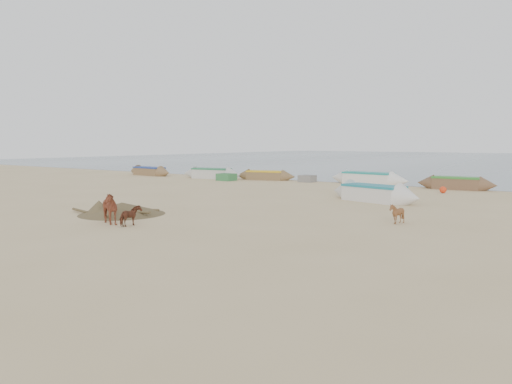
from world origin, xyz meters
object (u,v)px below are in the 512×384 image
cow_adult (107,208)px  near_canoe (373,193)px  calf_front (397,214)px  calf_right (131,216)px

cow_adult → near_canoe: cow_adult is taller
cow_adult → calf_front: 11.71m
cow_adult → calf_right: (1.19, 0.23, -0.25)m
calf_front → calf_right: 10.62m
calf_front → calf_right: (-8.27, -6.67, -0.02)m
cow_adult → near_canoe: size_ratio=0.27×
calf_front → calf_right: size_ratio=1.04×
cow_adult → calf_front: cow_adult is taller
calf_right → near_canoe: 14.05m
near_canoe → calf_right: bearing=-94.3°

